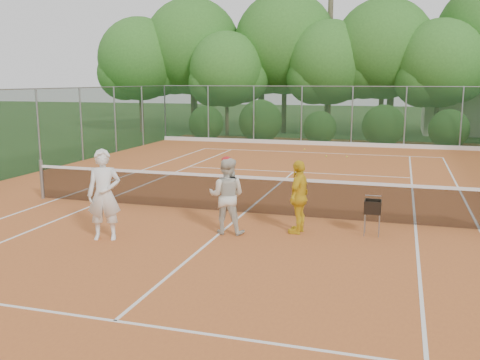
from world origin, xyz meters
name	(u,v)px	position (x,y,z in m)	size (l,w,h in m)	color
ground	(244,214)	(0.00, 0.00, 0.00)	(120.00, 120.00, 0.00)	#244217
clay_court	(244,214)	(0.00, 0.00, 0.01)	(18.00, 36.00, 0.02)	#BA602B
tennis_net	(244,193)	(0.00, 0.00, 0.53)	(11.97, 0.10, 1.10)	gray
player_white	(104,195)	(-2.17, -2.97, 0.97)	(0.70, 0.46, 1.91)	white
player_center_grp	(227,196)	(0.14, -1.80, 0.86)	(0.85, 0.68, 1.70)	beige
player_yellow	(299,197)	(1.63, -1.31, 0.82)	(0.94, 0.39, 1.61)	yellow
ball_hopper	(373,208)	(3.18, -1.05, 0.63)	(0.34, 0.34, 0.77)	gray
stray_ball_a	(305,149)	(-0.71, 12.77, 0.05)	(0.07, 0.07, 0.07)	yellow
stray_ball_b	(347,157)	(1.49, 10.79, 0.05)	(0.07, 0.07, 0.07)	#CDDF33
stray_ball_c	(326,156)	(0.62, 10.71, 0.05)	(0.07, 0.07, 0.07)	#BDDF33
court_markings	(244,213)	(0.00, 0.00, 0.02)	(11.03, 23.83, 0.01)	white
fence_back	(326,116)	(0.00, 15.00, 1.52)	(18.07, 0.07, 3.00)	#19381E
tropical_treeline	(365,49)	(1.43, 20.22, 5.11)	(32.10, 8.49, 15.03)	brown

